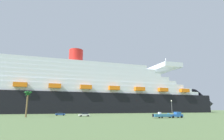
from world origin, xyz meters
TOP-DOWN VIEW (x-y plane):
  - ground_plane at (0.00, 30.00)m, footprint 600.00×600.00m
  - cruise_ship at (15.56, 67.04)m, footprint 215.42×34.63m
  - pickup_truck at (17.47, -17.42)m, footprint 5.60×2.29m
  - small_boat_on_trailer at (11.79, -17.43)m, footprint 8.98×2.02m
  - palm_tree at (-36.48, 5.98)m, footprint 3.21×3.19m
  - street_lamp at (26.64, -2.75)m, footprint 0.56×0.56m
  - parked_car_blue_suv at (-22.57, 18.55)m, footprint 4.71×2.20m
  - parked_car_white_van at (-13.04, 5.04)m, footprint 4.70×2.26m

SIDE VIEW (x-z plane):
  - ground_plane at x=0.00m, z-range 0.00..0.00m
  - parked_car_white_van at x=-13.04m, z-range 0.05..1.63m
  - parked_car_blue_suv at x=-22.57m, z-range 0.05..1.63m
  - small_boat_on_trailer at x=11.79m, z-range -0.12..2.03m
  - pickup_truck at x=17.47m, z-range -0.06..2.14m
  - street_lamp at x=26.64m, z-range 1.16..8.37m
  - palm_tree at x=-36.48m, z-range 2.87..13.43m
  - cruise_ship at x=15.56m, z-range -12.40..43.75m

